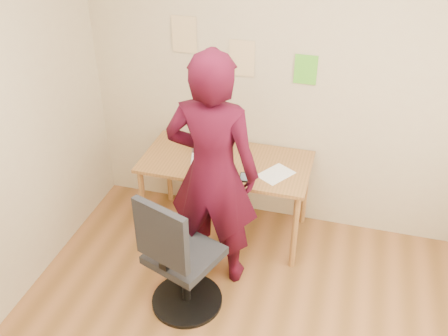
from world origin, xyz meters
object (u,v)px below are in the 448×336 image
(office_chair, at_px, (179,264))
(person, at_px, (213,173))
(laptop, at_px, (209,153))
(phone, at_px, (244,177))
(desk, at_px, (226,169))

(office_chair, relative_size, person, 0.55)
(laptop, bearing_deg, office_chair, -101.11)
(office_chair, distance_m, person, 0.69)
(phone, distance_m, person, 0.40)
(laptop, height_order, phone, laptop)
(desk, bearing_deg, office_chair, -94.68)
(desk, xyz_separation_m, phone, (0.21, -0.21, 0.09))
(laptop, relative_size, office_chair, 0.35)
(desk, relative_size, phone, 9.93)
(desk, distance_m, phone, 0.31)
(laptop, relative_size, phone, 2.57)
(laptop, height_order, office_chair, office_chair)
(desk, distance_m, person, 0.59)
(office_chair, xyz_separation_m, person, (0.12, 0.45, 0.50))
(desk, height_order, phone, phone)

